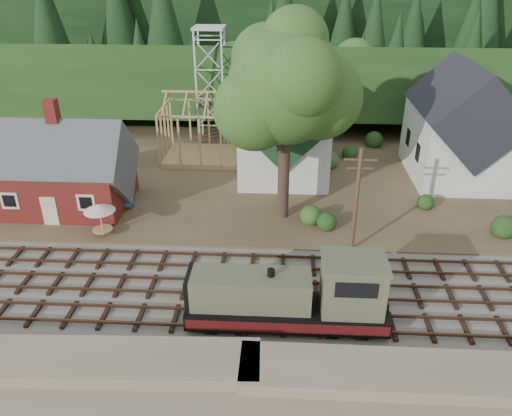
# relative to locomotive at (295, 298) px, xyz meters

# --- Properties ---
(ground) EXTENTS (140.00, 140.00, 0.00)m
(ground) POSITION_rel_locomotive_xyz_m (-2.76, 3.00, -2.02)
(ground) COLOR #384C1E
(ground) RESTS_ON ground
(embankment) EXTENTS (64.00, 5.00, 1.60)m
(embankment) POSITION_rel_locomotive_xyz_m (-2.76, -5.50, -2.02)
(embankment) COLOR #7F7259
(embankment) RESTS_ON ground
(railroad_bed) EXTENTS (64.00, 11.00, 0.16)m
(railroad_bed) POSITION_rel_locomotive_xyz_m (-2.76, 3.00, -1.94)
(railroad_bed) COLOR #726B5B
(railroad_bed) RESTS_ON ground
(village_flat) EXTENTS (64.00, 26.00, 0.30)m
(village_flat) POSITION_rel_locomotive_xyz_m (-2.76, 21.00, -1.87)
(village_flat) COLOR brown
(village_flat) RESTS_ON ground
(hillside) EXTENTS (70.00, 28.96, 12.74)m
(hillside) POSITION_rel_locomotive_xyz_m (-2.76, 45.00, -2.02)
(hillside) COLOR #1E3F19
(hillside) RESTS_ON ground
(ridge) EXTENTS (80.00, 20.00, 12.00)m
(ridge) POSITION_rel_locomotive_xyz_m (-2.76, 61.00, -2.02)
(ridge) COLOR black
(ridge) RESTS_ON ground
(depot) EXTENTS (10.80, 7.41, 9.00)m
(depot) POSITION_rel_locomotive_xyz_m (-18.76, 14.00, 1.19)
(depot) COLOR #581814
(depot) RESTS_ON village_flat
(church) EXTENTS (8.40, 15.17, 13.00)m
(church) POSITION_rel_locomotive_xyz_m (-0.76, 22.68, 3.16)
(church) COLOR silver
(church) RESTS_ON village_flat
(farmhouse) EXTENTS (8.40, 10.80, 10.60)m
(farmhouse) POSITION_rel_locomotive_xyz_m (15.24, 22.00, 2.84)
(farmhouse) COLOR silver
(farmhouse) RESTS_ON village_flat
(timber_frame) EXTENTS (8.20, 6.20, 6.99)m
(timber_frame) POSITION_rel_locomotive_xyz_m (-8.76, 25.00, 1.25)
(timber_frame) COLOR tan
(timber_frame) RESTS_ON village_flat
(lattice_tower) EXTENTS (3.20, 3.20, 12.12)m
(lattice_tower) POSITION_rel_locomotive_xyz_m (-8.76, 31.00, 8.01)
(lattice_tower) COLOR silver
(lattice_tower) RESTS_ON village_flat
(big_tree) EXTENTS (10.90, 8.40, 14.70)m
(big_tree) POSITION_rel_locomotive_xyz_m (-0.59, 13.08, 8.20)
(big_tree) COLOR #38281E
(big_tree) RESTS_ON village_flat
(telegraph_pole_near) EXTENTS (2.20, 0.28, 8.00)m
(telegraph_pole_near) POSITION_rel_locomotive_xyz_m (4.24, 8.20, 2.23)
(telegraph_pole_near) COLOR #4C331E
(telegraph_pole_near) RESTS_ON ground
(locomotive) EXTENTS (11.24, 2.81, 4.52)m
(locomotive) POSITION_rel_locomotive_xyz_m (0.00, 0.00, 0.00)
(locomotive) COLOR black
(locomotive) RESTS_ON railroad_bed
(car_blue) EXTENTS (2.36, 4.04, 1.29)m
(car_blue) POSITION_rel_locomotive_xyz_m (-14.26, 15.00, -1.07)
(car_blue) COLOR #62A8D2
(car_blue) RESTS_ON village_flat
(car_green) EXTENTS (3.81, 2.31, 1.19)m
(car_green) POSITION_rel_locomotive_xyz_m (-20.80, 13.73, -1.13)
(car_green) COLOR #82AD78
(car_green) RESTS_ON village_flat
(patio_set) EXTENTS (2.31, 2.31, 2.57)m
(patio_set) POSITION_rel_locomotive_xyz_m (-14.26, 9.17, 0.47)
(patio_set) COLOR silver
(patio_set) RESTS_ON village_flat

